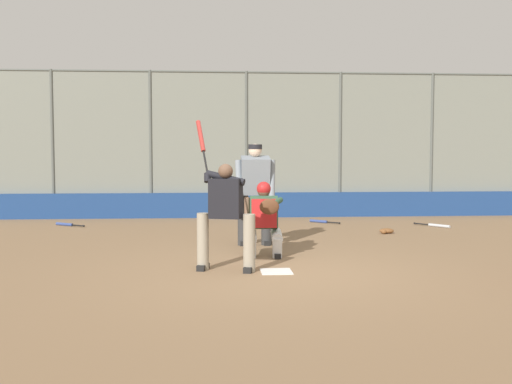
% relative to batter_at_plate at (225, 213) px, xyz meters
% --- Properties ---
extents(ground_plane, '(160.00, 160.00, 0.00)m').
position_rel_batter_at_plate_xyz_m(ground_plane, '(-0.71, 0.14, -0.82)').
color(ground_plane, '#846647').
extents(home_plate_marker, '(0.43, 0.43, 0.01)m').
position_rel_batter_at_plate_xyz_m(home_plate_marker, '(-0.71, 0.14, -0.81)').
color(home_plate_marker, white).
rests_on(home_plate_marker, ground_plane).
extents(backstop_fence, '(19.51, 0.08, 3.72)m').
position_rel_batter_at_plate_xyz_m(backstop_fence, '(-0.71, -7.00, 1.13)').
color(backstop_fence, '#515651').
rests_on(backstop_fence, ground_plane).
extents(padding_wall, '(19.05, 0.18, 0.63)m').
position_rel_batter_at_plate_xyz_m(padding_wall, '(-0.71, -6.90, -0.51)').
color(padding_wall, navy).
rests_on(padding_wall, ground_plane).
extents(bleachers_beyond, '(13.60, 3.05, 1.80)m').
position_rel_batter_at_plate_xyz_m(bleachers_beyond, '(2.54, -9.86, -0.23)').
color(bleachers_beyond, slate).
rests_on(bleachers_beyond, ground_plane).
extents(batter_at_plate, '(0.84, 0.87, 2.13)m').
position_rel_batter_at_plate_xyz_m(batter_at_plate, '(0.00, 0.00, 0.00)').
color(batter_at_plate, gray).
rests_on(batter_at_plate, ground_plane).
extents(catcher_behind_plate, '(0.63, 0.75, 1.19)m').
position_rel_batter_at_plate_xyz_m(catcher_behind_plate, '(-0.65, -1.13, -0.20)').
color(catcher_behind_plate, silver).
rests_on(catcher_behind_plate, ground_plane).
extents(umpire_home, '(0.74, 0.45, 1.81)m').
position_rel_batter_at_plate_xyz_m(umpire_home, '(-0.58, -2.25, 0.16)').
color(umpire_home, '#333333').
rests_on(umpire_home, ground_plane).
extents(spare_bat_near_backstop, '(0.75, 0.54, 0.07)m').
position_rel_batter_at_plate_xyz_m(spare_bat_near_backstop, '(3.47, -5.39, -0.79)').
color(spare_bat_near_backstop, black).
rests_on(spare_bat_near_backstop, ground_plane).
extents(spare_bat_by_padding, '(0.63, 0.59, 0.07)m').
position_rel_batter_at_plate_xyz_m(spare_bat_by_padding, '(-2.38, -5.54, -0.79)').
color(spare_bat_by_padding, black).
rests_on(spare_bat_by_padding, ground_plane).
extents(spare_bat_third_base_side, '(0.60, 0.74, 0.07)m').
position_rel_batter_at_plate_xyz_m(spare_bat_third_base_side, '(-4.81, -4.59, -0.79)').
color(spare_bat_third_base_side, black).
rests_on(spare_bat_third_base_side, ground_plane).
extents(fielding_glove_on_dirt, '(0.30, 0.23, 0.11)m').
position_rel_batter_at_plate_xyz_m(fielding_glove_on_dirt, '(-3.38, -3.61, -0.77)').
color(fielding_glove_on_dirt, brown).
rests_on(fielding_glove_on_dirt, ground_plane).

